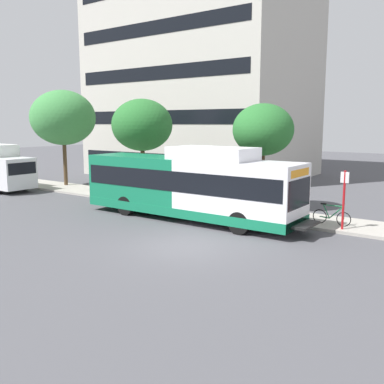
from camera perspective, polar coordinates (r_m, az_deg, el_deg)
The scene contains 10 objects.
ground_plane at distance 22.52m, azimuth -17.50°, elevation -3.56°, with size 120.00×120.00×0.00m, color #4C4C51.
sidewalk_curb at distance 25.90m, azimuth -2.31°, elevation -1.37°, with size 3.00×56.00×0.14m, color #A8A399.
transit_bus at distance 21.39m, azimuth -0.39°, elevation 0.85°, with size 2.58×12.25×3.65m.
bus_stop_sign_pole at distance 19.94m, azimuth 19.39°, elevation -0.42°, with size 0.10×0.36×2.60m.
bicycle_parked at distance 20.84m, azimuth 17.93°, elevation -3.00°, with size 0.52×1.76×1.02m.
street_tree_near_stop at distance 23.68m, azimuth 9.35°, elevation 8.07°, with size 3.27×3.27×5.67m.
street_tree_mid_block at distance 28.58m, azimuth -6.59°, elevation 8.74°, with size 3.95×3.95×6.18m.
street_tree_far_block at distance 33.78m, azimuth -16.63°, elevation 9.35°, with size 4.74×4.74×7.03m.
apartment_tower_backdrop at distance 41.57m, azimuth 1.43°, elevation 19.37°, with size 13.11×18.40×24.41m.
lattice_comm_tower at distance 52.20m, azimuth -11.40°, elevation 14.66°, with size 1.10×1.10×30.00m.
Camera 1 is at (-13.03, -9.74, 4.76)m, focal length 40.47 mm.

